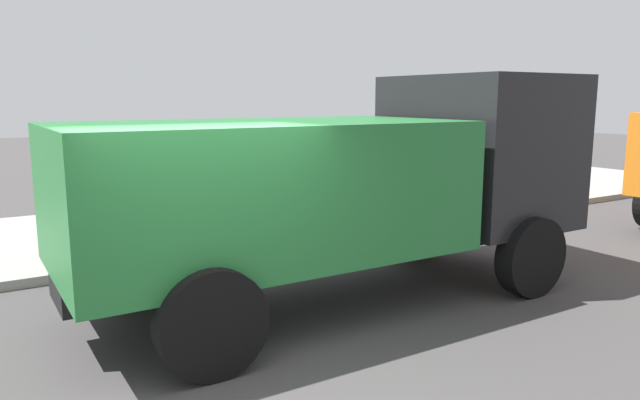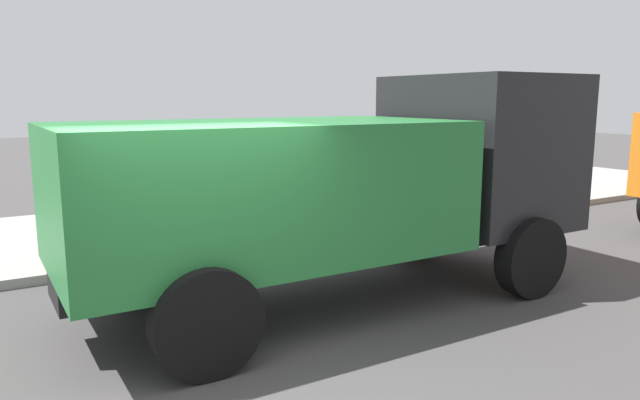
{
  "view_description": "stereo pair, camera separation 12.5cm",
  "coord_description": "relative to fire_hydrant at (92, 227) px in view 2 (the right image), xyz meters",
  "views": [
    {
      "loc": [
        -2.02,
        -5.09,
        2.68
      ],
      "look_at": [
        2.6,
        2.44,
        1.16
      ],
      "focal_mm": 33.32,
      "sensor_mm": 36.0,
      "label": 1
    },
    {
      "loc": [
        -1.91,
        -5.15,
        2.68
      ],
      "look_at": [
        2.6,
        2.44,
        1.16
      ],
      "focal_mm": 33.32,
      "sensor_mm": 36.0,
      "label": 2
    }
  ],
  "objects": [
    {
      "name": "sidewalk_curb",
      "position": [
        0.28,
        1.63,
        -0.53
      ],
      "size": [
        36.0,
        5.0,
        0.15
      ],
      "primitive_type": "cube",
      "color": "#99968E",
      "rests_on": "ground"
    },
    {
      "name": "ground_plane",
      "position": [
        0.28,
        -4.87,
        -0.61
      ],
      "size": [
        80.0,
        80.0,
        0.0
      ],
      "primitive_type": "plane",
      "color": "#423F3F"
    },
    {
      "name": "loose_tire",
      "position": [
        -0.03,
        -0.37,
        0.22
      ],
      "size": [
        1.36,
        0.5,
        1.35
      ],
      "primitive_type": "torus",
      "rotation": [
        1.49,
        0.0,
        0.07
      ],
      "color": "black",
      "rests_on": "sidewalk_curb"
    },
    {
      "name": "dump_truck_green",
      "position": [
        2.69,
        -3.55,
        1.0
      ],
      "size": [
        7.01,
        2.83,
        3.0
      ],
      "color": "#237033",
      "rests_on": "ground"
    },
    {
      "name": "fire_hydrant",
      "position": [
        0.0,
        0.0,
        0.0
      ],
      "size": [
        0.26,
        0.58,
        0.86
      ],
      "color": "yellow",
      "rests_on": "sidewalk_curb"
    }
  ]
}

